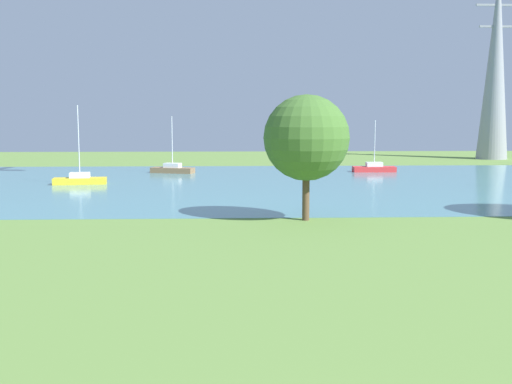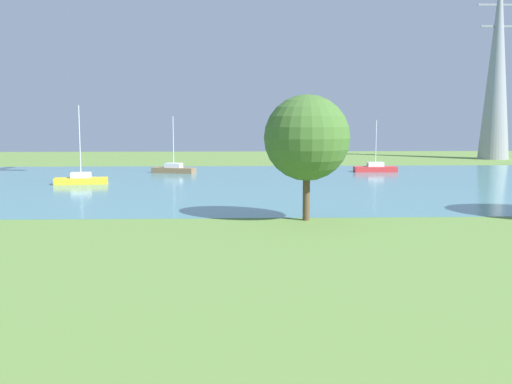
# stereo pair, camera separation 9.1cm
# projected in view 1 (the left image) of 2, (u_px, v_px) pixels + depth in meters

# --- Properties ---
(ground_plane) EXTENTS (160.00, 160.00, 0.00)m
(ground_plane) POSITION_uv_depth(u_px,v_px,m) (293.00, 244.00, 31.05)
(ground_plane) COLOR olive
(water_surface) EXTENTS (140.00, 40.00, 0.02)m
(water_surface) POSITION_uv_depth(u_px,v_px,m) (264.00, 183.00, 58.81)
(water_surface) COLOR teal
(water_surface) RESTS_ON ground
(sailboat_red) EXTENTS (4.80, 1.51, 5.82)m
(sailboat_red) POSITION_uv_depth(u_px,v_px,m) (374.00, 168.00, 70.51)
(sailboat_red) COLOR red
(sailboat_red) RESTS_ON water_surface
(sailboat_yellow) EXTENTS (4.95, 2.07, 7.31)m
(sailboat_yellow) POSITION_uv_depth(u_px,v_px,m) (80.00, 179.00, 57.88)
(sailboat_yellow) COLOR yellow
(sailboat_yellow) RESTS_ON water_surface
(sailboat_brown) EXTENTS (5.03, 2.89, 6.26)m
(sailboat_brown) POSITION_uv_depth(u_px,v_px,m) (173.00, 169.00, 69.16)
(sailboat_brown) COLOR brown
(sailboat_brown) RESTS_ON water_surface
(tree_east_far) EXTENTS (5.21, 5.21, 7.65)m
(tree_east_far) POSITION_uv_depth(u_px,v_px,m) (306.00, 138.00, 37.60)
(tree_east_far) COLOR brown
(tree_east_far) RESTS_ON ground
(electricity_pylon) EXTENTS (6.40, 4.40, 27.55)m
(electricity_pylon) POSITION_uv_depth(u_px,v_px,m) (496.00, 64.00, 89.96)
(electricity_pylon) COLOR gray
(electricity_pylon) RESTS_ON ground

